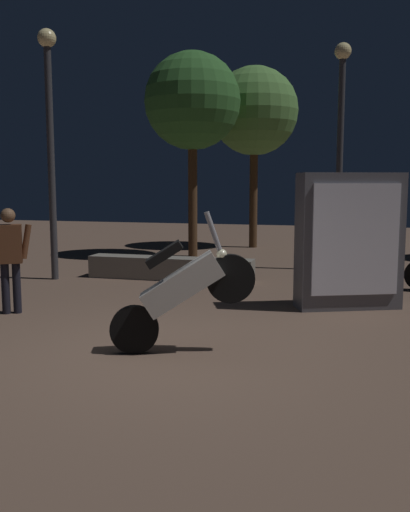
% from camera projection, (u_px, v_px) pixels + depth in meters
% --- Properties ---
extents(ground_plane, '(40.00, 40.00, 0.00)m').
position_uv_depth(ground_plane, '(163.00, 354.00, 6.44)').
color(ground_plane, brown).
extents(motorcycle_white_foreground, '(1.61, 0.60, 1.63)m').
position_uv_depth(motorcycle_white_foreground, '(182.00, 289.00, 6.39)').
color(motorcycle_white_foreground, black).
rests_on(motorcycle_white_foreground, ground_plane).
extents(person_bystander_far, '(0.61, 0.41, 1.58)m').
position_uv_depth(person_bystander_far, '(10.00, 252.00, 8.32)').
color(person_bystander_far, black).
rests_on(person_bystander_far, ground_plane).
extents(streetlamp_near, '(0.36, 0.36, 4.93)m').
position_uv_depth(streetlamp_near, '(341.00, 128.00, 12.24)').
color(streetlamp_near, '#38383D').
rests_on(streetlamp_near, ground_plane).
extents(streetlamp_far, '(0.36, 0.36, 4.90)m').
position_uv_depth(streetlamp_far, '(50.00, 123.00, 11.04)').
color(streetlamp_far, '#38383D').
rests_on(streetlamp_far, ground_plane).
extents(tree_center_bg, '(2.49, 2.49, 5.28)m').
position_uv_depth(tree_center_bg, '(192.00, 102.00, 14.47)').
color(tree_center_bg, '#4C331E').
rests_on(tree_center_bg, ground_plane).
extents(tree_right_bg, '(2.59, 2.59, 5.34)m').
position_uv_depth(tree_right_bg, '(254.00, 112.00, 16.57)').
color(tree_right_bg, '#4C331E').
rests_on(tree_right_bg, ground_plane).
extents(kiosk_billboard, '(1.67, 1.07, 2.10)m').
position_uv_depth(kiosk_billboard, '(349.00, 241.00, 8.68)').
color(kiosk_billboard, '#595960').
rests_on(kiosk_billboard, ground_plane).
extents(planter_wall_low, '(3.40, 0.50, 0.45)m').
position_uv_depth(planter_wall_low, '(170.00, 268.00, 11.38)').
color(planter_wall_low, gray).
rests_on(planter_wall_low, ground_plane).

